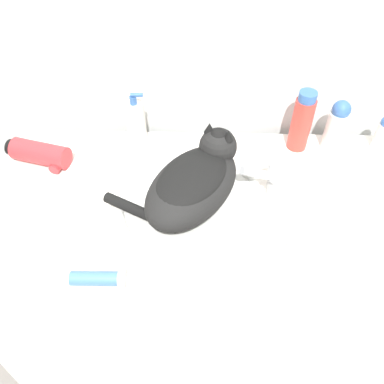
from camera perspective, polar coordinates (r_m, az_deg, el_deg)
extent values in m
cube|color=silver|center=(1.23, 2.03, 22.95)|extent=(8.00, 0.05, 2.40)
cube|color=white|center=(1.48, 1.24, -12.34)|extent=(1.22, 0.62, 0.85)
cylinder|color=silver|center=(1.09, 0.02, -2.51)|extent=(0.38, 0.38, 0.05)
torus|color=silver|center=(1.07, 0.02, -1.70)|extent=(0.40, 0.40, 0.02)
ellipsoid|color=black|center=(1.02, 0.02, 0.80)|extent=(0.32, 0.37, 0.11)
ellipsoid|color=black|center=(1.00, 0.02, 2.06)|extent=(0.25, 0.28, 0.05)
sphere|color=black|center=(1.08, 3.65, 6.38)|extent=(0.10, 0.10, 0.10)
sphere|color=black|center=(1.06, 3.72, 7.52)|extent=(0.06, 0.06, 0.06)
cone|color=black|center=(1.03, 5.13, 7.96)|extent=(0.03, 0.03, 0.03)
cone|color=black|center=(1.05, 2.46, 8.99)|extent=(0.03, 0.03, 0.03)
cylinder|color=black|center=(1.03, -7.23, -2.81)|extent=(0.20, 0.12, 0.03)
cylinder|color=silver|center=(1.16, 11.48, 0.92)|extent=(0.04, 0.04, 0.06)
cylinder|color=silver|center=(1.10, 9.49, 2.52)|extent=(0.12, 0.07, 0.08)
cylinder|color=silver|center=(1.12, 11.92, 3.02)|extent=(0.06, 0.06, 0.06)
cylinder|color=silver|center=(1.35, 19.40, 8.13)|extent=(0.06, 0.06, 0.13)
sphere|color=#3866AD|center=(1.30, 20.25, 10.82)|extent=(0.06, 0.06, 0.06)
cylinder|color=#DB3D33|center=(1.30, 15.05, 9.13)|extent=(0.06, 0.06, 0.17)
cylinder|color=#3866AD|center=(1.25, 15.94, 12.77)|extent=(0.05, 0.05, 0.03)
cylinder|color=silver|center=(1.29, -7.84, 9.35)|extent=(0.06, 0.06, 0.15)
cylinder|color=#3866AD|center=(1.24, -8.26, 12.62)|extent=(0.02, 0.02, 0.02)
cylinder|color=#3866AD|center=(1.22, -7.78, 13.35)|extent=(0.04, 0.01, 0.01)
cylinder|color=silver|center=(1.41, 25.07, 7.09)|extent=(0.04, 0.04, 0.09)
cylinder|color=#4C7FB2|center=(1.00, -13.52, -11.73)|extent=(0.11, 0.04, 0.03)
cylinder|color=#B7B7BC|center=(0.99, -9.75, -11.93)|extent=(0.02, 0.04, 0.04)
cylinder|color=#C63338|center=(1.32, -20.48, 5.12)|extent=(0.19, 0.11, 0.07)
cylinder|color=#C63338|center=(1.30, -18.01, 4.09)|extent=(0.05, 0.09, 0.03)
cylinder|color=black|center=(1.37, -23.90, 5.76)|extent=(0.03, 0.05, 0.05)
cube|color=silver|center=(1.05, 15.15, -8.20)|extent=(0.07, 0.05, 0.02)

